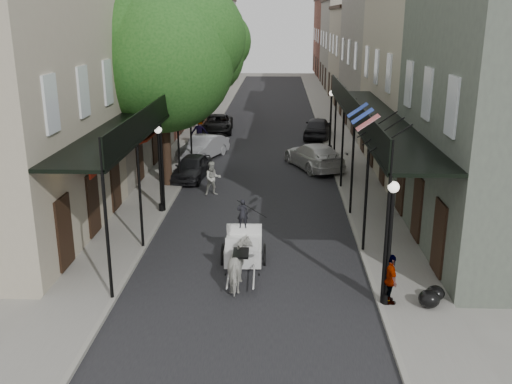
# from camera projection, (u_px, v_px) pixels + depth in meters

# --- Properties ---
(ground) EXTENTS (140.00, 140.00, 0.00)m
(ground) POSITION_uv_depth(u_px,v_px,m) (249.00, 275.00, 18.83)
(ground) COLOR gray
(ground) RESTS_ON ground
(road) EXTENTS (8.00, 90.00, 0.01)m
(road) POSITION_uv_depth(u_px,v_px,m) (265.00, 144.00, 37.92)
(road) COLOR black
(road) RESTS_ON ground
(sidewalk_left) EXTENTS (2.20, 90.00, 0.12)m
(sidewalk_left) POSITION_uv_depth(u_px,v_px,m) (191.00, 143.00, 38.10)
(sidewalk_left) COLOR gray
(sidewalk_left) RESTS_ON ground
(sidewalk_right) EXTENTS (2.20, 90.00, 0.12)m
(sidewalk_right) POSITION_uv_depth(u_px,v_px,m) (341.00, 144.00, 37.70)
(sidewalk_right) COLOR gray
(sidewalk_right) RESTS_ON ground
(building_row_left) EXTENTS (5.00, 80.00, 10.50)m
(building_row_left) POSITION_uv_depth(u_px,v_px,m) (163.00, 54.00, 46.26)
(building_row_left) COLOR #A69C85
(building_row_left) RESTS_ON ground
(building_row_right) EXTENTS (5.00, 80.00, 10.50)m
(building_row_right) POSITION_uv_depth(u_px,v_px,m) (376.00, 54.00, 45.57)
(building_row_right) COLOR gray
(building_row_right) RESTS_ON ground
(gallery_left) EXTENTS (2.20, 18.05, 4.88)m
(gallery_left) POSITION_uv_depth(u_px,v_px,m) (146.00, 116.00, 24.49)
(gallery_left) COLOR black
(gallery_left) RESTS_ON sidewalk_left
(gallery_right) EXTENTS (2.20, 18.05, 4.88)m
(gallery_right) POSITION_uv_depth(u_px,v_px,m) (371.00, 118.00, 24.10)
(gallery_right) COLOR black
(gallery_right) RESTS_ON sidewalk_right
(tree_near) EXTENTS (7.31, 6.80, 9.63)m
(tree_near) POSITION_uv_depth(u_px,v_px,m) (171.00, 54.00, 26.80)
(tree_near) COLOR #382619
(tree_near) RESTS_ON sidewalk_left
(tree_far) EXTENTS (6.45, 6.00, 8.61)m
(tree_far) POSITION_uv_depth(u_px,v_px,m) (207.00, 51.00, 40.36)
(tree_far) COLOR #382619
(tree_far) RESTS_ON sidewalk_left
(lamppost_right_near) EXTENTS (0.32, 0.32, 3.71)m
(lamppost_right_near) POSITION_uv_depth(u_px,v_px,m) (390.00, 242.00, 16.15)
(lamppost_right_near) COLOR black
(lamppost_right_near) RESTS_ON sidewalk_right
(lamppost_left) EXTENTS (0.32, 0.32, 3.71)m
(lamppost_left) POSITION_uv_depth(u_px,v_px,m) (160.00, 167.00, 24.11)
(lamppost_left) COLOR black
(lamppost_left) RESTS_ON sidewalk_left
(lamppost_right_far) EXTENTS (0.32, 0.32, 3.71)m
(lamppost_right_far) POSITION_uv_depth(u_px,v_px,m) (331.00, 120.00, 35.24)
(lamppost_right_far) COLOR black
(lamppost_right_far) RESTS_ON sidewalk_right
(horse) EXTENTS (0.83, 1.76, 1.47)m
(horse) POSITION_uv_depth(u_px,v_px,m) (241.00, 265.00, 17.75)
(horse) COLOR beige
(horse) RESTS_ON ground
(carriage) EXTENTS (1.57, 2.20, 2.46)m
(carriage) POSITION_uv_depth(u_px,v_px,m) (244.00, 232.00, 19.88)
(carriage) COLOR black
(carriage) RESTS_ON ground
(pedestrian_walking) EXTENTS (0.95, 0.84, 1.64)m
(pedestrian_walking) POSITION_uv_depth(u_px,v_px,m) (213.00, 178.00, 26.98)
(pedestrian_walking) COLOR #A9A99F
(pedestrian_walking) RESTS_ON ground
(pedestrian_sidewalk_left) EXTENTS (1.25, 0.73, 1.92)m
(pedestrian_sidewalk_left) POSITION_uv_depth(u_px,v_px,m) (200.00, 131.00, 36.62)
(pedestrian_sidewalk_left) COLOR gray
(pedestrian_sidewalk_left) RESTS_ON sidewalk_left
(pedestrian_sidewalk_right) EXTENTS (0.51, 0.94, 1.52)m
(pedestrian_sidewalk_right) POSITION_uv_depth(u_px,v_px,m) (390.00, 279.00, 16.49)
(pedestrian_sidewalk_right) COLOR gray
(pedestrian_sidewalk_right) RESTS_ON sidewalk_right
(car_left_near) EXTENTS (1.98, 3.90, 1.27)m
(car_left_near) POSITION_uv_depth(u_px,v_px,m) (192.00, 167.00, 29.68)
(car_left_near) COLOR black
(car_left_near) RESTS_ON ground
(car_left_mid) EXTENTS (2.90, 4.37, 1.36)m
(car_left_mid) POSITION_uv_depth(u_px,v_px,m) (203.00, 148.00, 33.95)
(car_left_mid) COLOR #A4A5AA
(car_left_mid) RESTS_ON ground
(car_left_far) EXTENTS (2.34, 4.67, 1.27)m
(car_left_far) POSITION_uv_depth(u_px,v_px,m) (218.00, 124.00, 41.69)
(car_left_far) COLOR black
(car_left_far) RESTS_ON ground
(car_right_near) EXTENTS (3.67, 5.29, 1.42)m
(car_right_near) POSITION_uv_depth(u_px,v_px,m) (314.00, 156.00, 31.79)
(car_right_near) COLOR silver
(car_right_near) RESTS_ON ground
(car_right_far) EXTENTS (2.32, 4.53, 1.47)m
(car_right_far) POSITION_uv_depth(u_px,v_px,m) (318.00, 127.00, 39.81)
(car_right_far) COLOR black
(car_right_far) RESTS_ON ground
(trash_bags) EXTENTS (0.88, 1.03, 0.53)m
(trash_bags) POSITION_uv_depth(u_px,v_px,m) (432.00, 297.00, 16.57)
(trash_bags) COLOR black
(trash_bags) RESTS_ON sidewalk_right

